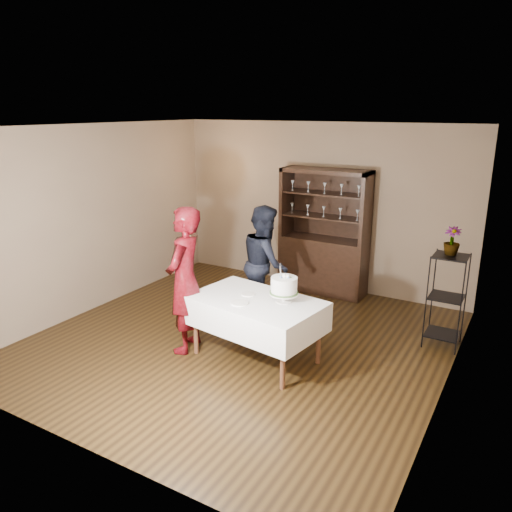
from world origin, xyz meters
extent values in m
plane|color=black|center=(0.00, 0.00, 0.00)|extent=(5.00, 5.00, 0.00)
plane|color=white|center=(0.00, 0.00, 2.70)|extent=(5.00, 5.00, 0.00)
cube|color=brown|center=(0.00, 2.50, 1.35)|extent=(5.00, 0.02, 2.70)
cube|color=brown|center=(-2.50, 0.00, 1.35)|extent=(0.02, 5.00, 2.70)
cube|color=brown|center=(2.50, 0.00, 1.35)|extent=(0.02, 5.00, 2.70)
cube|color=black|center=(0.20, 2.24, 0.45)|extent=(1.40, 0.48, 0.90)
cube|color=black|center=(0.20, 2.46, 1.45)|extent=(1.40, 0.03, 1.10)
cube|color=black|center=(0.20, 2.24, 1.97)|extent=(1.40, 0.48, 0.06)
cube|color=black|center=(0.20, 2.24, 1.25)|extent=(1.28, 0.42, 0.02)
cube|color=black|center=(0.20, 2.24, 1.62)|extent=(1.28, 0.42, 0.02)
cylinder|color=black|center=(2.08, 1.00, 0.60)|extent=(0.02, 0.02, 1.20)
cylinder|color=black|center=(2.48, 1.00, 0.60)|extent=(0.02, 0.02, 1.20)
cylinder|color=black|center=(2.08, 1.40, 0.60)|extent=(0.02, 0.02, 1.20)
cylinder|color=black|center=(2.48, 1.40, 0.60)|extent=(0.02, 0.02, 1.20)
cube|color=black|center=(2.28, 1.20, 0.15)|extent=(0.40, 0.40, 0.02)
cube|color=black|center=(2.28, 1.20, 0.65)|extent=(0.40, 0.40, 0.01)
cube|color=black|center=(2.28, 1.20, 1.18)|extent=(0.40, 0.40, 0.02)
cube|color=silver|center=(0.40, -0.29, 0.59)|extent=(1.65, 1.16, 0.35)
cylinder|color=#512F1D|center=(-0.30, -0.55, 0.36)|extent=(0.06, 0.06, 0.72)
cylinder|color=#512F1D|center=(1.00, -0.74, 0.36)|extent=(0.06, 0.06, 0.72)
cylinder|color=#512F1D|center=(-0.19, 0.16, 0.36)|extent=(0.06, 0.06, 0.72)
cylinder|color=#512F1D|center=(1.10, -0.03, 0.36)|extent=(0.06, 0.06, 0.72)
imported|color=#320406|center=(-0.47, -0.50, 0.91)|extent=(0.58, 0.74, 1.81)
imported|color=black|center=(-0.10, 0.84, 0.82)|extent=(0.95, 1.01, 1.64)
cylinder|color=white|center=(0.72, -0.20, 0.77)|extent=(0.19, 0.19, 0.01)
cylinder|color=white|center=(0.72, -0.20, 0.81)|extent=(0.05, 0.05, 0.09)
cylinder|color=white|center=(0.72, -0.20, 0.86)|extent=(0.34, 0.34, 0.01)
cylinder|color=#3E622E|center=(0.72, -0.20, 0.88)|extent=(0.33, 0.33, 0.02)
cylinder|color=white|center=(0.72, -0.20, 0.97)|extent=(0.38, 0.38, 0.19)
sphere|color=#5473B5|center=(0.75, -0.20, 1.07)|extent=(0.02, 0.02, 0.02)
cube|color=silver|center=(0.68, -0.22, 1.13)|extent=(0.02, 0.02, 0.13)
cube|color=black|center=(0.68, -0.22, 1.21)|extent=(0.02, 0.02, 0.05)
cylinder|color=white|center=(0.31, -0.50, 0.77)|extent=(0.21, 0.21, 0.01)
cylinder|color=white|center=(0.25, -0.21, 0.77)|extent=(0.21, 0.21, 0.01)
imported|color=#3E622E|center=(2.26, 1.25, 1.36)|extent=(0.20, 0.20, 0.35)
camera|label=1|loc=(3.12, -5.00, 2.92)|focal=35.00mm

